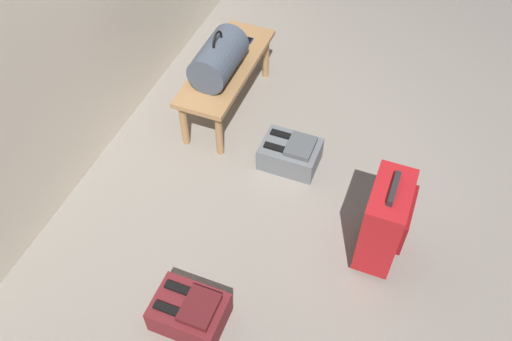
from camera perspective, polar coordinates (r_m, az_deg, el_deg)
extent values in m
plane|color=gray|center=(3.43, 6.87, -4.23)|extent=(6.60, 6.60, 0.00)
cube|color=#A87A4C|center=(3.81, -3.16, 10.93)|extent=(1.00, 0.36, 0.04)
cylinder|color=#A87A4C|center=(3.60, -3.91, 3.90)|extent=(0.05, 0.05, 0.36)
cylinder|color=#A87A4C|center=(4.21, 1.05, 11.92)|extent=(0.05, 0.05, 0.36)
cylinder|color=#A87A4C|center=(3.69, -7.61, 4.93)|extent=(0.05, 0.05, 0.36)
cylinder|color=#A87A4C|center=(4.29, -2.29, 12.69)|extent=(0.05, 0.05, 0.36)
cylinder|color=#475160|center=(3.63, -3.98, 11.71)|extent=(0.44, 0.26, 0.26)
torus|color=black|center=(3.55, -4.10, 13.49)|extent=(0.14, 0.02, 0.14)
cube|color=#191E4C|center=(4.02, -1.42, 13.74)|extent=(0.07, 0.14, 0.01)
cube|color=black|center=(4.01, -1.42, 13.79)|extent=(0.06, 0.13, 0.00)
cube|color=red|center=(3.06, 13.37, -5.20)|extent=(0.39, 0.21, 0.53)
cube|color=maroon|center=(3.01, 15.71, -5.07)|extent=(0.31, 0.02, 0.24)
cube|color=#262628|center=(2.84, 14.39, -1.85)|extent=(0.22, 0.03, 0.04)
cylinder|color=black|center=(3.22, 10.67, -9.68)|extent=(0.02, 0.05, 0.05)
cylinder|color=black|center=(3.37, 11.80, -5.95)|extent=(0.02, 0.05, 0.05)
cube|color=maroon|center=(2.98, -7.05, -14.64)|extent=(0.28, 0.38, 0.17)
cube|color=#55181C|center=(2.87, -6.02, -14.22)|extent=(0.21, 0.17, 0.04)
cube|color=black|center=(2.89, -9.01, -14.38)|extent=(0.04, 0.19, 0.02)
cube|color=black|center=(2.94, -7.86, -12.36)|extent=(0.04, 0.19, 0.02)
cube|color=slate|center=(3.60, 3.63, 1.75)|extent=(0.28, 0.38, 0.17)
cube|color=#515559|center=(3.52, 4.73, 2.58)|extent=(0.21, 0.17, 0.04)
cube|color=black|center=(3.51, 2.34, 2.37)|extent=(0.04, 0.19, 0.02)
cube|color=black|center=(3.59, 3.03, 3.75)|extent=(0.04, 0.19, 0.02)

